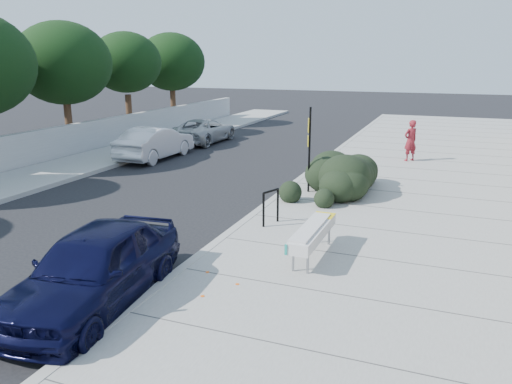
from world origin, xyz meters
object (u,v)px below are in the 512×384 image
Objects in this scene: wagon_silver at (155,143)px; suv_silver at (204,130)px; bike_rack at (271,204)px; sedan_navy at (94,268)px; sign_post at (309,145)px; bench at (313,233)px; pedestrian at (410,141)px.

wagon_silver reaches higher than suv_silver.
sedan_navy is at bearing -86.57° from bike_rack.
sedan_navy reaches higher than wagon_silver.
bench is at bearing -90.71° from sign_post.
bike_rack is at bearing 67.09° from sedan_navy.
sedan_navy is at bearing -132.94° from bench.
sign_post is 0.63× the size of wagon_silver.
bike_rack is at bearing 132.64° from bench.
bench is at bearing 39.92° from pedestrian.
bike_rack is 10.87m from wagon_silver.
sign_post is at bearing 22.92° from pedestrian.
wagon_silver is 11.21m from pedestrian.
sedan_navy reaches higher than suv_silver.
sign_post is 0.64× the size of sedan_navy.
wagon_silver is (-8.14, 3.63, -0.99)m from sign_post.
bench is 17.09m from suv_silver.
pedestrian reaches higher than sedan_navy.
bench is 0.85× the size of sign_post.
wagon_silver reaches higher than bench.
bench is 2.43m from bike_rack.
pedestrian is (2.69, 10.18, 0.31)m from bike_rack.
wagon_silver is (-8.12, 7.22, 0.02)m from bike_rack.
bike_rack is 0.20× the size of suv_silver.
pedestrian is (2.67, 6.58, -0.69)m from sign_post.
suv_silver is at bearing 144.31° from bike_rack.
suv_silver is at bearing -88.29° from wagon_silver.
suv_silver is (-9.82, 13.99, -0.07)m from bench.
bench is 2.52× the size of bike_rack.
bike_rack is (-1.62, 1.81, 0.00)m from bench.
sign_post is 1.59× the size of pedestrian.
sedan_navy is at bearing 111.35° from suv_silver.
pedestrian is at bearing 95.54° from bike_rack.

